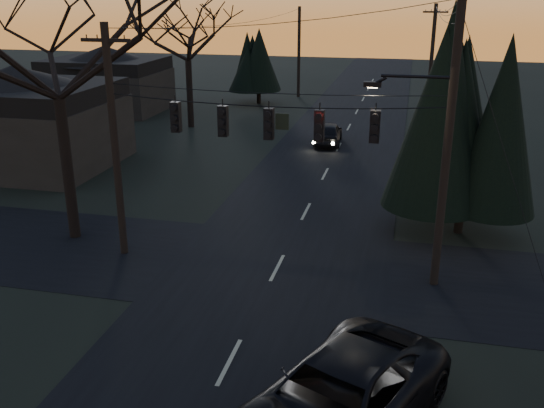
% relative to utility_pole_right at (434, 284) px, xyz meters
% --- Properties ---
extents(main_road, '(8.00, 120.00, 0.02)m').
position_rel_utility_pole_right_xyz_m(main_road, '(-5.50, 10.00, 0.01)').
color(main_road, black).
rests_on(main_road, ground).
extents(cross_road, '(60.00, 7.00, 0.02)m').
position_rel_utility_pole_right_xyz_m(cross_road, '(-5.50, 0.00, 0.01)').
color(cross_road, black).
rests_on(cross_road, ground).
extents(utility_pole_right, '(5.00, 0.30, 10.00)m').
position_rel_utility_pole_right_xyz_m(utility_pole_right, '(0.00, 0.00, 0.00)').
color(utility_pole_right, black).
rests_on(utility_pole_right, ground).
extents(utility_pole_left, '(1.80, 0.30, 8.50)m').
position_rel_utility_pole_right_xyz_m(utility_pole_left, '(-11.50, 0.00, 0.00)').
color(utility_pole_left, black).
rests_on(utility_pole_left, ground).
extents(utility_pole_far_r, '(1.80, 0.30, 8.50)m').
position_rel_utility_pole_right_xyz_m(utility_pole_far_r, '(0.00, 28.00, 0.00)').
color(utility_pole_far_r, black).
rests_on(utility_pole_far_r, ground).
extents(utility_pole_far_l, '(0.30, 0.30, 8.00)m').
position_rel_utility_pole_right_xyz_m(utility_pole_far_l, '(-11.50, 36.00, 0.00)').
color(utility_pole_far_l, black).
rests_on(utility_pole_far_l, ground).
extents(span_signal_assembly, '(11.50, 0.44, 1.47)m').
position_rel_utility_pole_right_xyz_m(span_signal_assembly, '(-5.74, 0.00, 5.34)').
color(span_signal_assembly, black).
rests_on(span_signal_assembly, ground).
extents(bare_tree_left, '(9.81, 9.81, 11.27)m').
position_rel_utility_pole_right_xyz_m(bare_tree_left, '(-14.18, 1.04, 7.88)').
color(bare_tree_left, black).
rests_on(bare_tree_left, ground).
extents(evergreen_right, '(4.77, 4.77, 8.70)m').
position_rel_utility_pole_right_xyz_m(evergreen_right, '(1.07, 5.02, 4.95)').
color(evergreen_right, black).
rests_on(evergreen_right, ground).
extents(bare_tree_dist, '(6.76, 6.76, 9.48)m').
position_rel_utility_pole_right_xyz_m(bare_tree_dist, '(-16.73, 21.61, 6.62)').
color(bare_tree_dist, black).
rests_on(bare_tree_dist, ground).
extents(evergreen_dist, '(3.88, 3.88, 5.81)m').
position_rel_utility_pole_right_xyz_m(evergreen_dist, '(-14.24, 31.90, 3.50)').
color(evergreen_dist, black).
rests_on(evergreen_dist, ground).
extents(house_left_near, '(10.00, 8.00, 5.60)m').
position_rel_utility_pole_right_xyz_m(house_left_near, '(-22.50, 10.00, 2.80)').
color(house_left_near, black).
rests_on(house_left_near, ground).
extents(house_left_far, '(9.00, 7.00, 5.20)m').
position_rel_utility_pole_right_xyz_m(house_left_far, '(-25.50, 26.00, 2.60)').
color(house_left_far, black).
rests_on(house_left_far, ground).
extents(suv_near, '(5.40, 7.12, 1.80)m').
position_rel_utility_pole_right_xyz_m(suv_near, '(-2.30, -8.14, 0.90)').
color(suv_near, black).
rests_on(suv_near, ground).
extents(sedan_oncoming_a, '(1.94, 4.27, 1.42)m').
position_rel_utility_pole_right_xyz_m(sedan_oncoming_a, '(-6.30, 18.74, 0.71)').
color(sedan_oncoming_a, black).
rests_on(sedan_oncoming_a, ground).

